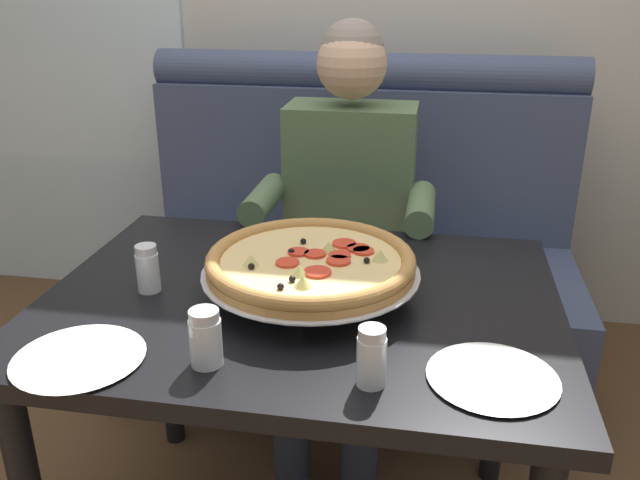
% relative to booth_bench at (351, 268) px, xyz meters
% --- Properties ---
extents(booth_bench, '(1.56, 0.78, 1.13)m').
position_rel_booth_bench_xyz_m(booth_bench, '(0.00, 0.00, 0.00)').
color(booth_bench, '#424C6B').
rests_on(booth_bench, ground_plane).
extents(dining_table, '(1.13, 0.85, 0.74)m').
position_rel_booth_bench_xyz_m(dining_table, '(0.00, -0.89, 0.24)').
color(dining_table, black).
rests_on(dining_table, ground_plane).
extents(diner_main, '(0.54, 0.64, 1.27)m').
position_rel_booth_bench_xyz_m(diner_main, '(0.01, -0.27, 0.31)').
color(diner_main, '#2D3342').
rests_on(diner_main, ground_plane).
extents(pizza, '(0.47, 0.47, 0.11)m').
position_rel_booth_bench_xyz_m(pizza, '(0.02, -0.90, 0.42)').
color(pizza, silver).
rests_on(pizza, dining_table).
extents(shaker_parmesan, '(0.06, 0.06, 0.11)m').
position_rel_booth_bench_xyz_m(shaker_parmesan, '(-0.11, -1.19, 0.38)').
color(shaker_parmesan, white).
rests_on(shaker_parmesan, dining_table).
extents(shaker_pepper_flakes, '(0.05, 0.05, 0.11)m').
position_rel_booth_bench_xyz_m(shaker_pepper_flakes, '(-0.34, -0.93, 0.38)').
color(shaker_pepper_flakes, white).
rests_on(shaker_pepper_flakes, dining_table).
extents(shaker_oregano, '(0.05, 0.05, 0.11)m').
position_rel_booth_bench_xyz_m(shaker_oregano, '(0.19, -1.20, 0.38)').
color(shaker_oregano, white).
rests_on(shaker_oregano, dining_table).
extents(plate_near_left, '(0.23, 0.23, 0.02)m').
position_rel_booth_bench_xyz_m(plate_near_left, '(0.40, -1.15, 0.35)').
color(plate_near_left, white).
rests_on(plate_near_left, dining_table).
extents(plate_near_right, '(0.24, 0.24, 0.02)m').
position_rel_booth_bench_xyz_m(plate_near_right, '(-0.35, -1.22, 0.35)').
color(plate_near_right, white).
rests_on(plate_near_right, dining_table).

